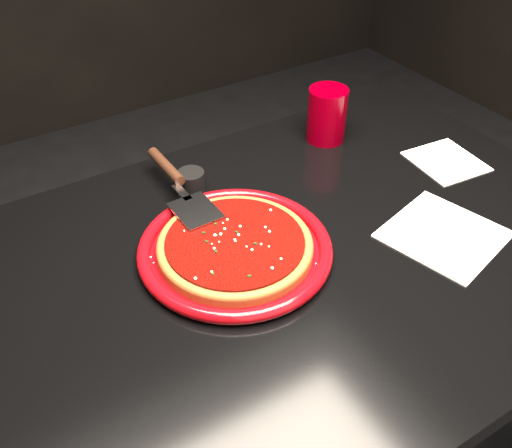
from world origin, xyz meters
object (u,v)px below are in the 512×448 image
at_px(plate, 235,249).
at_px(ramekin, 191,181).
at_px(cup, 327,115).
at_px(pizza_server, 180,185).
at_px(table, 282,385).

bearing_deg(plate, ramekin, 83.78).
bearing_deg(cup, plate, -147.97).
bearing_deg(pizza_server, plate, -86.99).
distance_m(plate, pizza_server, 0.18).
xyz_separation_m(pizza_server, cup, (0.37, 0.05, 0.02)).
bearing_deg(table, pizza_server, 111.52).
bearing_deg(cup, ramekin, -176.92).
bearing_deg(cup, table, -136.28).
bearing_deg(cup, pizza_server, -172.85).
relative_size(pizza_server, ramekin, 5.73).
relative_size(plate, pizza_server, 1.09).
height_order(pizza_server, ramekin, pizza_server).
bearing_deg(plate, pizza_server, 93.97).
xyz_separation_m(table, cup, (0.28, 0.27, 0.43)).
distance_m(plate, cup, 0.43).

